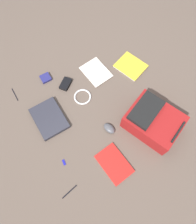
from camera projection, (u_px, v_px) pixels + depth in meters
ground_plane at (97, 118)px, 1.81m from camera, size 4.09×4.09×0.00m
backpack at (153, 121)px, 1.70m from camera, size 0.44×0.49×0.21m
laptop at (49, 118)px, 1.79m from camera, size 0.24×0.32×0.03m
book_manual at (131, 66)px, 2.00m from camera, size 0.28×0.31×0.02m
book_blue at (96, 72)px, 1.98m from camera, size 0.22×0.28×0.01m
book_red at (114, 164)px, 1.65m from camera, size 0.20×0.29×0.02m
computer_mouse at (109, 128)px, 1.75m from camera, size 0.08×0.12×0.04m
cable_coil at (83, 97)px, 1.88m from camera, size 0.15×0.15×0.01m
power_brick at (66, 84)px, 1.92m from camera, size 0.14×0.13×0.03m
pen_black at (15, 94)px, 1.89m from camera, size 0.01×0.14×0.01m
pen_blue at (69, 192)px, 1.58m from camera, size 0.13×0.03×0.01m
earbud_pouch at (46, 78)px, 1.95m from camera, size 0.09×0.09×0.02m
usb_stick at (64, 162)px, 1.66m from camera, size 0.02×0.05×0.01m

